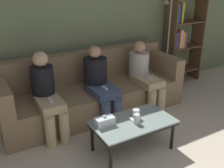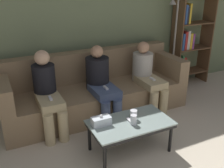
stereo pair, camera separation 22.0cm
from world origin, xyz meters
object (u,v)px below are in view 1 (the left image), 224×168
game_remote (133,120)px  standing_lamp (170,28)px  bookshelf (181,37)px  seated_person_left_end (46,93)px  tissue_box (105,121)px  seated_person_mid_right (144,74)px  seated_person_mid_left (99,82)px  coffee_table (133,124)px  cup_near_right (137,119)px  cup_near_left (136,114)px  couch (93,92)px

game_remote → standing_lamp: (1.62, 1.29, 0.73)m
bookshelf → seated_person_left_end: bearing=-169.3°
tissue_box → seated_person_mid_right: bearing=35.7°
seated_person_left_end → seated_person_mid_left: 0.78m
tissue_box → game_remote: bearing=-14.6°
game_remote → seated_person_mid_right: size_ratio=0.14×
coffee_table → cup_near_right: cup_near_right is taller
cup_near_left → cup_near_right: cup_near_right is taller
coffee_table → seated_person_mid_left: size_ratio=0.89×
bookshelf → standing_lamp: bearing=-161.4°
game_remote → standing_lamp: bearing=38.7°
cup_near_left → cup_near_right: (-0.06, -0.10, 0.00)m
coffee_table → seated_person_left_end: seated_person_left_end is taller
couch → seated_person_mid_left: seated_person_mid_left is taller
cup_near_right → seated_person_mid_right: seated_person_mid_right is taller
couch → bookshelf: bookshelf is taller
tissue_box → seated_person_mid_left: seated_person_mid_left is taller
game_remote → seated_person_mid_right: seated_person_mid_right is taller
couch → standing_lamp: (1.59, 0.14, 0.81)m
game_remote → seated_person_left_end: bearing=129.6°
coffee_table → cup_near_left: 0.13m
tissue_box → seated_person_left_end: seated_person_left_end is taller
cup_near_left → standing_lamp: 2.11m
standing_lamp → seated_person_mid_left: size_ratio=1.72×
cup_near_left → seated_person_mid_left: size_ratio=0.11×
seated_person_mid_left → seated_person_mid_right: size_ratio=1.02×
game_remote → bookshelf: bearing=35.2°
cup_near_left → seated_person_mid_right: 1.14m
coffee_table → cup_near_right: size_ratio=8.15×
seated_person_left_end → coffee_table: bearing=-50.4°
cup_near_left → cup_near_right: bearing=-120.6°
couch → seated_person_mid_right: bearing=-17.9°
couch → tissue_box: (-0.36, -1.07, 0.13)m
couch → seated_person_mid_left: 0.35m
standing_lamp → coffee_table: bearing=-141.3°
game_remote → seated_person_left_end: (-0.75, 0.91, 0.17)m
cup_near_right → bookshelf: (2.03, 1.50, 0.45)m
coffee_table → couch: bearing=88.8°
tissue_box → seated_person_mid_right: size_ratio=0.21×
bookshelf → seated_person_mid_right: (-1.24, -0.53, -0.35)m
couch → game_remote: size_ratio=18.59×
standing_lamp → game_remote: bearing=-141.3°
cup_near_right → coffee_table: bearing=96.0°
cup_near_left → game_remote: cup_near_left is taller
cup_near_right → seated_person_mid_left: (0.02, 0.98, 0.12)m
couch → cup_near_right: bearing=-90.9°
seated_person_left_end → seated_person_mid_left: seated_person_left_end is taller
cup_near_left → seated_person_mid_right: seated_person_mid_right is taller
bookshelf → seated_person_left_end: 2.86m
cup_near_right → bookshelf: size_ratio=0.06×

